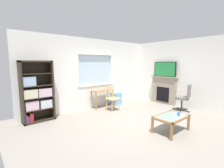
{
  "coord_description": "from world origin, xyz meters",
  "views": [
    {
      "loc": [
        -3.47,
        -3.06,
        1.78
      ],
      "look_at": [
        -0.14,
        0.87,
        1.08
      ],
      "focal_mm": 25.63,
      "sensor_mm": 36.0,
      "label": 1
    }
  ],
  "objects_px": {
    "plastic_drawer_unit": "(116,98)",
    "fireplace": "(164,90)",
    "desk_under_window": "(102,93)",
    "bookshelf": "(36,94)",
    "coffee_table": "(171,118)",
    "sippy_cup": "(179,114)",
    "wooden_chair": "(112,98)",
    "tv": "(165,69)",
    "office_chair": "(185,96)"
  },
  "relations": [
    {
      "from": "bookshelf",
      "to": "office_chair",
      "type": "distance_m",
      "value": 5.01
    },
    {
      "from": "bookshelf",
      "to": "wooden_chair",
      "type": "distance_m",
      "value": 2.55
    },
    {
      "from": "tv",
      "to": "desk_under_window",
      "type": "bearing_deg",
      "value": 154.24
    },
    {
      "from": "wooden_chair",
      "to": "desk_under_window",
      "type": "bearing_deg",
      "value": 98.71
    },
    {
      "from": "wooden_chair",
      "to": "office_chair",
      "type": "relative_size",
      "value": 0.9
    },
    {
      "from": "office_chair",
      "to": "wooden_chair",
      "type": "bearing_deg",
      "value": 137.63
    },
    {
      "from": "coffee_table",
      "to": "fireplace",
      "type": "bearing_deg",
      "value": 35.43
    },
    {
      "from": "bookshelf",
      "to": "office_chair",
      "type": "relative_size",
      "value": 1.83
    },
    {
      "from": "plastic_drawer_unit",
      "to": "fireplace",
      "type": "height_order",
      "value": "fireplace"
    },
    {
      "from": "desk_under_window",
      "to": "coffee_table",
      "type": "xyz_separation_m",
      "value": [
        0.03,
        -2.9,
        -0.23
      ]
    },
    {
      "from": "coffee_table",
      "to": "desk_under_window",
      "type": "bearing_deg",
      "value": 90.56
    },
    {
      "from": "desk_under_window",
      "to": "plastic_drawer_unit",
      "type": "height_order",
      "value": "desk_under_window"
    },
    {
      "from": "plastic_drawer_unit",
      "to": "office_chair",
      "type": "xyz_separation_m",
      "value": [
        1.27,
        -2.34,
        0.3
      ]
    },
    {
      "from": "fireplace",
      "to": "sippy_cup",
      "type": "height_order",
      "value": "fireplace"
    },
    {
      "from": "bookshelf",
      "to": "coffee_table",
      "type": "height_order",
      "value": "bookshelf"
    },
    {
      "from": "wooden_chair",
      "to": "fireplace",
      "type": "xyz_separation_m",
      "value": [
        2.38,
        -0.66,
        0.12
      ]
    },
    {
      "from": "bookshelf",
      "to": "sippy_cup",
      "type": "distance_m",
      "value": 4.06
    },
    {
      "from": "desk_under_window",
      "to": "office_chair",
      "type": "height_order",
      "value": "office_chair"
    },
    {
      "from": "desk_under_window",
      "to": "fireplace",
      "type": "distance_m",
      "value": 2.72
    },
    {
      "from": "bookshelf",
      "to": "desk_under_window",
      "type": "relative_size",
      "value": 2.05
    },
    {
      "from": "wooden_chair",
      "to": "sippy_cup",
      "type": "bearing_deg",
      "value": -86.77
    },
    {
      "from": "tv",
      "to": "coffee_table",
      "type": "height_order",
      "value": "tv"
    },
    {
      "from": "desk_under_window",
      "to": "office_chair",
      "type": "distance_m",
      "value": 3.06
    },
    {
      "from": "coffee_table",
      "to": "wooden_chair",
      "type": "bearing_deg",
      "value": 88.79
    },
    {
      "from": "desk_under_window",
      "to": "coffee_table",
      "type": "height_order",
      "value": "desk_under_window"
    },
    {
      "from": "plastic_drawer_unit",
      "to": "fireplace",
      "type": "distance_m",
      "value": 2.12
    },
    {
      "from": "wooden_chair",
      "to": "plastic_drawer_unit",
      "type": "bearing_deg",
      "value": 39.73
    },
    {
      "from": "wooden_chair",
      "to": "tv",
      "type": "bearing_deg",
      "value": -15.68
    },
    {
      "from": "desk_under_window",
      "to": "tv",
      "type": "height_order",
      "value": "tv"
    },
    {
      "from": "fireplace",
      "to": "office_chair",
      "type": "bearing_deg",
      "value": -111.13
    },
    {
      "from": "sippy_cup",
      "to": "fireplace",
      "type": "bearing_deg",
      "value": 39.21
    },
    {
      "from": "wooden_chair",
      "to": "tv",
      "type": "relative_size",
      "value": 0.9
    },
    {
      "from": "desk_under_window",
      "to": "fireplace",
      "type": "height_order",
      "value": "fireplace"
    },
    {
      "from": "fireplace",
      "to": "office_chair",
      "type": "xyz_separation_m",
      "value": [
        -0.43,
        -1.11,
        -0.03
      ]
    },
    {
      "from": "fireplace",
      "to": "tv",
      "type": "relative_size",
      "value": 1.17
    },
    {
      "from": "wooden_chair",
      "to": "coffee_table",
      "type": "height_order",
      "value": "wooden_chair"
    },
    {
      "from": "coffee_table",
      "to": "sippy_cup",
      "type": "height_order",
      "value": "sippy_cup"
    },
    {
      "from": "desk_under_window",
      "to": "bookshelf",
      "type": "bearing_deg",
      "value": 177.33
    },
    {
      "from": "bookshelf",
      "to": "desk_under_window",
      "type": "bearing_deg",
      "value": -2.67
    },
    {
      "from": "bookshelf",
      "to": "fireplace",
      "type": "distance_m",
      "value": 5.0
    },
    {
      "from": "wooden_chair",
      "to": "office_chair",
      "type": "distance_m",
      "value": 2.64
    },
    {
      "from": "desk_under_window",
      "to": "wooden_chair",
      "type": "distance_m",
      "value": 0.53
    },
    {
      "from": "desk_under_window",
      "to": "wooden_chair",
      "type": "relative_size",
      "value": 0.99
    },
    {
      "from": "wooden_chair",
      "to": "sippy_cup",
      "type": "relative_size",
      "value": 10.0
    },
    {
      "from": "wooden_chair",
      "to": "tv",
      "type": "distance_m",
      "value": 2.65
    },
    {
      "from": "desk_under_window",
      "to": "coffee_table",
      "type": "bearing_deg",
      "value": -89.44
    },
    {
      "from": "plastic_drawer_unit",
      "to": "fireplace",
      "type": "xyz_separation_m",
      "value": [
        1.7,
        -1.23,
        0.33
      ]
    },
    {
      "from": "desk_under_window",
      "to": "plastic_drawer_unit",
      "type": "bearing_deg",
      "value": 3.78
    },
    {
      "from": "bookshelf",
      "to": "plastic_drawer_unit",
      "type": "relative_size",
      "value": 3.56
    },
    {
      "from": "fireplace",
      "to": "sippy_cup",
      "type": "bearing_deg",
      "value": -140.79
    }
  ]
}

